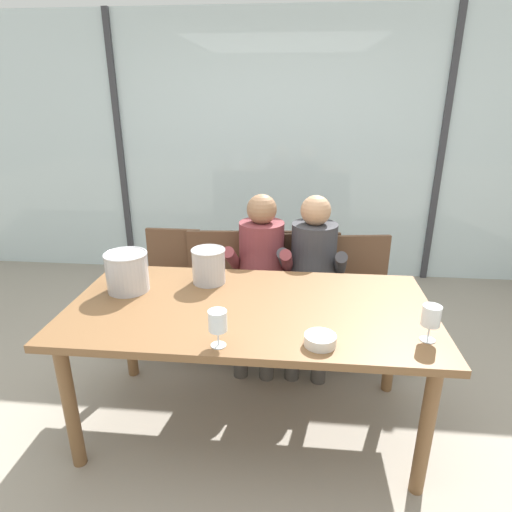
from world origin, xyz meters
TOP-DOWN VIEW (x-y plane):
  - ground at (0.00, 1.00)m, footprint 14.00×14.00m
  - window_glass_panel at (0.00, 2.36)m, footprint 7.13×0.03m
  - window_mullion_left at (-1.60, 2.34)m, footprint 0.06×0.06m
  - window_mullion_right at (1.60, 2.34)m, footprint 0.06×0.06m
  - hillside_vineyard at (0.00, 5.75)m, footprint 13.13×2.40m
  - dining_table at (0.00, 0.00)m, footprint 1.93×0.98m
  - chair_near_curtain at (-0.70, 0.90)m, footprint 0.44×0.44m
  - chair_left_of_center at (-0.37, 0.88)m, footprint 0.47×0.47m
  - chair_center at (0.02, 0.92)m, footprint 0.47×0.47m
  - chair_right_of_center at (0.37, 0.90)m, footprint 0.50×0.50m
  - chair_near_window_right at (0.73, 0.88)m, footprint 0.49×0.49m
  - person_maroon_top at (-0.01, 0.76)m, footprint 0.47×0.62m
  - person_charcoal_jacket at (0.36, 0.76)m, footprint 0.49×0.63m
  - ice_bucket_primary at (-0.71, 0.12)m, footprint 0.24×0.24m
  - ice_bucket_secondary at (-0.27, 0.28)m, footprint 0.20×0.20m
  - tasting_bowl at (0.36, -0.35)m, footprint 0.14×0.14m
  - wine_glass_by_left_taster at (0.85, -0.26)m, footprint 0.08×0.08m
  - wine_glass_near_bucket at (-0.10, -0.40)m, footprint 0.08×0.08m

SIDE VIEW (x-z plane):
  - ground at x=0.00m, z-range 0.00..0.00m
  - chair_near_curtain at x=-0.70m, z-range 0.07..0.95m
  - chair_left_of_center at x=-0.37m, z-range 0.07..0.95m
  - chair_center at x=0.02m, z-range 0.07..0.95m
  - chair_right_of_center at x=0.37m, z-range 0.07..0.95m
  - chair_near_window_right at x=0.73m, z-range 0.07..0.95m
  - person_maroon_top at x=-0.01m, z-range 0.08..1.28m
  - person_charcoal_jacket at x=0.36m, z-range 0.08..1.28m
  - dining_table at x=0.00m, z-range 0.31..1.08m
  - tasting_bowl at x=0.36m, z-range 0.78..0.83m
  - ice_bucket_secondary at x=-0.27m, z-range 0.78..0.99m
  - ice_bucket_primary at x=-0.71m, z-range 0.78..1.01m
  - wine_glass_by_left_taster at x=0.85m, z-range 0.81..0.99m
  - wine_glass_near_bucket at x=-0.10m, z-range 0.81..0.99m
  - hillside_vineyard at x=0.00m, z-range 0.00..2.19m
  - window_glass_panel at x=0.00m, z-range 0.00..2.60m
  - window_mullion_left at x=-1.60m, z-range 0.00..2.60m
  - window_mullion_right at x=1.60m, z-range 0.00..2.60m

